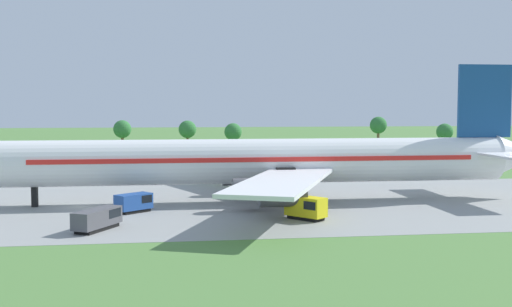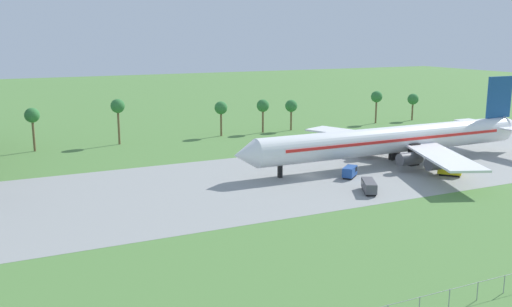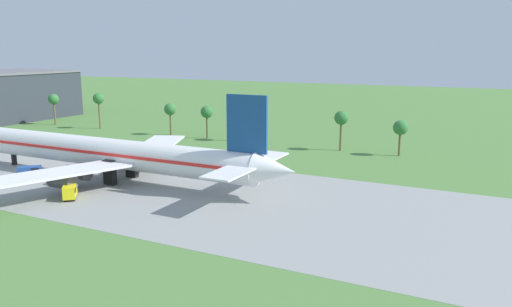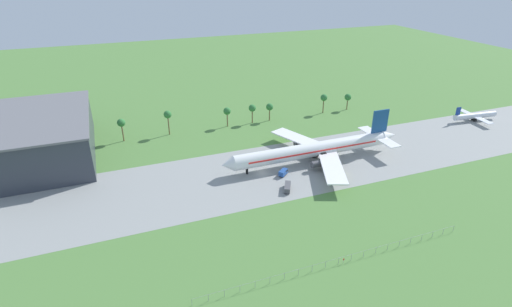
# 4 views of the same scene
# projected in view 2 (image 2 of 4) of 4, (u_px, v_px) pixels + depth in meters

# --- Properties ---
(ground_plane) EXTENTS (600.00, 600.00, 0.00)m
(ground_plane) POSITION_uv_depth(u_px,v_px,m) (308.00, 176.00, 114.65)
(ground_plane) COLOR #517F3D
(taxiway_strip) EXTENTS (320.00, 44.00, 0.02)m
(taxiway_strip) POSITION_uv_depth(u_px,v_px,m) (308.00, 176.00, 114.65)
(taxiway_strip) COLOR gray
(taxiway_strip) RESTS_ON ground_plane
(jet_airliner) EXTENTS (78.17, 55.13, 18.15)m
(jet_airliner) POSITION_uv_depth(u_px,v_px,m) (399.00, 139.00, 124.73)
(jet_airliner) COLOR white
(jet_airliner) RESTS_ON ground_plane
(baggage_tug) EXTENTS (4.58, 4.30, 2.23)m
(baggage_tug) POSITION_uv_depth(u_px,v_px,m) (350.00, 172.00, 113.05)
(baggage_tug) COLOR black
(baggage_tug) RESTS_ON ground_plane
(fuel_truck) EXTENTS (4.48, 4.76, 2.55)m
(fuel_truck) POSITION_uv_depth(u_px,v_px,m) (451.00, 169.00, 114.44)
(fuel_truck) COLOR black
(fuel_truck) RESTS_ON ground_plane
(catering_van) EXTENTS (4.72, 6.43, 2.15)m
(catering_van) POSITION_uv_depth(u_px,v_px,m) (369.00, 186.00, 102.65)
(catering_van) COLOR black
(catering_van) RESTS_ON ground_plane
(palm_tree_row) EXTENTS (120.88, 3.60, 11.77)m
(palm_tree_row) POSITION_uv_depth(u_px,v_px,m) (257.00, 105.00, 162.70)
(palm_tree_row) COLOR brown
(palm_tree_row) RESTS_ON ground_plane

